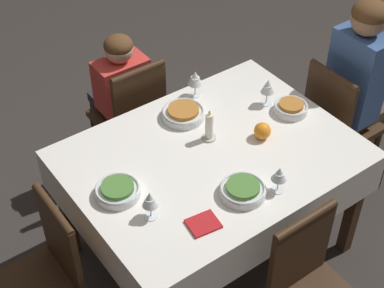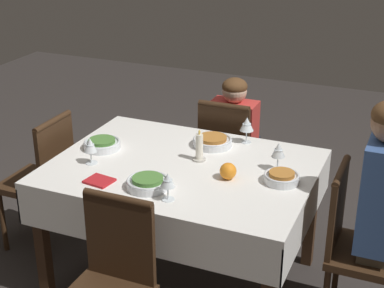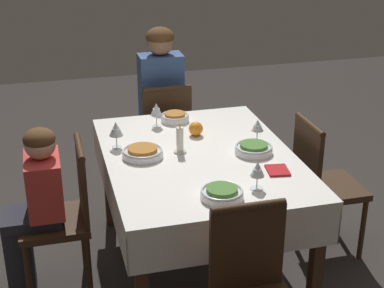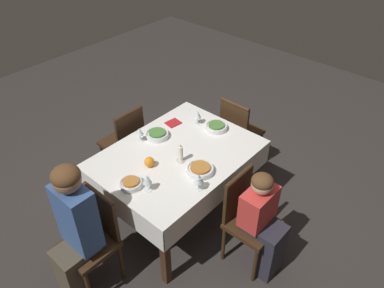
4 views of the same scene
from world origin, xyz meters
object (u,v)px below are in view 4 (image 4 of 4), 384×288
Objects in this scene: dining_table at (177,161)px; bowl_south at (200,169)px; chair_north at (125,140)px; wine_glass_north at (139,132)px; bowl_west at (131,183)px; wine_glass_south at (198,179)px; bowl_east at (216,127)px; wine_glass_west at (147,180)px; person_child_red at (264,221)px; chair_south at (247,216)px; bowl_north at (157,134)px; wine_glass_east at (197,115)px; napkin_red_folded at (173,123)px; candle_centerpiece at (181,155)px; orange_fruit at (149,162)px; chair_east at (239,130)px; person_adult_denim at (74,228)px; chair_west at (94,236)px.

bowl_south is (-0.05, -0.31, 0.11)m from dining_table.
chair_north is 6.27× the size of wine_glass_north.
chair_north reaches higher than bowl_west.
bowl_east is (0.72, 0.40, -0.08)m from wine_glass_south.
bowl_south is at bearing -21.17° from wine_glass_west.
person_child_red is 0.95m from wine_glass_west.
chair_south is at bearing 89.55° from chair_north.
wine_glass_west is at bearing 132.79° from wine_glass_south.
wine_glass_east is at bearing -18.10° from bowl_north.
napkin_red_folded is at bearing -4.72° from wine_glass_north.
bowl_west is 1.01× the size of candle_centerpiece.
bowl_south is 2.63× the size of orange_fruit.
wine_glass_west is at bearing -66.36° from bowl_west.
bowl_east is (0.51, -0.03, 0.11)m from dining_table.
chair_north reaches higher than bowl_south.
chair_east is 1.23m from orange_fruit.
bowl_north is (1.11, 0.30, 0.06)m from person_adult_denim.
wine_glass_south is 0.88× the size of candle_centerpiece.
chair_west is 1.84m from chair_east.
bowl_north reaches higher than dining_table.
wine_glass_east reaches higher than chair_south.
wine_glass_west is at bearing 122.23° from person_child_red.
chair_east reaches higher than dining_table.
chair_east reaches higher than bowl_south.
wine_glass_west is at bearing -173.34° from bowl_east.
chair_west is 10.18× the size of orange_fruit.
candle_centerpiece is at bearing -9.80° from bowl_west.
chair_south is at bearing -70.79° from orange_fruit.
bowl_south is 1.09× the size of bowl_east.
bowl_south is 1.54× the size of wine_glass_east.
bowl_north is (0.05, 1.20, 0.22)m from person_child_red.
wine_glass_south is (-0.22, 0.32, 0.36)m from chair_south.
wine_glass_north reaches higher than napkin_red_folded.
person_child_red is at bearing -89.54° from dining_table.
wine_glass_south is (0.32, -0.41, 0.08)m from bowl_west.
chair_west reaches higher than bowl_east.
wine_glass_east is (0.46, 0.17, 0.19)m from dining_table.
chair_north is 4.11× the size of bowl_north.
chair_east is at bearing 2.61° from bowl_east.
wine_glass_south is 0.89m from wine_glass_east.
bowl_north is at bearing 79.64° from dining_table.
chair_east is 1.03m from candle_centerpiece.
wine_glass_east is at bearing 19.97° from dining_table.
candle_centerpiece is (0.87, -0.10, 0.31)m from chair_west.
bowl_north is at bearing -170.80° from napkin_red_folded.
wine_glass_west is (0.59, -0.14, 0.15)m from person_adult_denim.
chair_west is 3.87× the size of bowl_south.
bowl_west reaches higher than napkin_red_folded.
wine_glass_west reaches higher than wine_glass_north.
bowl_north is at bearing 39.76° from wine_glass_west.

